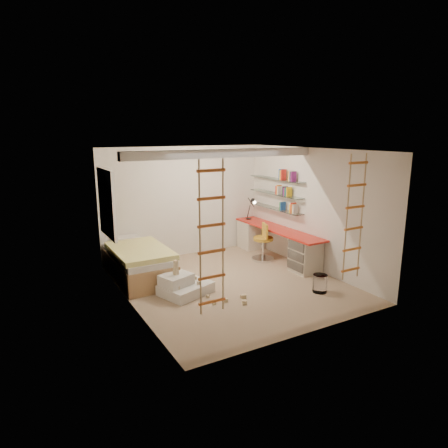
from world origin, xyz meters
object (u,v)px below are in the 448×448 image
desk (276,242)px  bed (138,262)px  play_platform (183,286)px  swivel_chair (263,247)px

desk → bed: bearing=173.5°
bed → play_platform: 1.31m
swivel_chair → play_platform: bearing=-159.3°
desk → swivel_chair: 0.33m
desk → play_platform: bearing=-162.8°
bed → swivel_chair: size_ratio=2.26×
bed → play_platform: bed is taller
desk → swivel_chair: swivel_chair is taller
swivel_chair → play_platform: 2.60m
bed → play_platform: bearing=-69.6°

